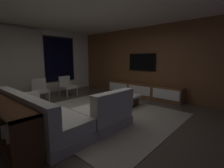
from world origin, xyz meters
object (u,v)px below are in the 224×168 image
object	(u,v)px
book_stack_on_coffee_table	(113,95)
accent_chair_by_curtain	(40,88)
console_table_behind_couch	(5,121)
coffee_table	(116,100)
sectional_couch	(58,116)
mounted_tv	(142,62)
media_console	(143,91)
accent_chair_near_window	(67,85)

from	to	relation	value
book_stack_on_coffee_table	accent_chair_by_curtain	distance (m)	2.75
console_table_behind_couch	coffee_table	bearing A→B (deg)	0.17
sectional_couch	mounted_tv	distance (m)	4.04
coffee_table	sectional_couch	bearing A→B (deg)	-176.11
coffee_table	mounted_tv	size ratio (longest dim) A/B	0.99
sectional_couch	console_table_behind_couch	xyz separation A→B (m)	(-0.91, 0.13, 0.13)
sectional_couch	media_console	size ratio (longest dim) A/B	0.81
media_console	console_table_behind_couch	world-z (taller)	console_table_behind_couch
mounted_tv	sectional_couch	bearing A→B (deg)	-174.75
media_console	book_stack_on_coffee_table	bearing A→B (deg)	-179.99
coffee_table	accent_chair_near_window	world-z (taller)	accent_chair_near_window
sectional_couch	accent_chair_by_curtain	bearing A→B (deg)	73.15
coffee_table	media_console	bearing A→B (deg)	0.64
console_table_behind_couch	media_console	bearing A→B (deg)	0.34
media_console	accent_chair_near_window	bearing A→B (deg)	127.27
sectional_couch	accent_chair_by_curtain	xyz separation A→B (m)	(0.81, 2.68, 0.14)
sectional_couch	accent_chair_near_window	world-z (taller)	sectional_couch
accent_chair_near_window	console_table_behind_couch	distance (m)	3.70
coffee_table	accent_chair_near_window	xyz separation A→B (m)	(-0.21, 2.44, 0.25)
accent_chair_near_window	console_table_behind_couch	xyz separation A→B (m)	(-2.77, -2.45, -0.01)
book_stack_on_coffee_table	accent_chair_near_window	xyz separation A→B (m)	(-0.07, 2.42, 0.05)
book_stack_on_coffee_table	accent_chair_by_curtain	size ratio (longest dim) A/B	0.32
sectional_couch	book_stack_on_coffee_table	xyz separation A→B (m)	(1.93, 0.16, 0.10)
coffee_table	accent_chair_by_curtain	distance (m)	2.84
book_stack_on_coffee_table	coffee_table	bearing A→B (deg)	-7.44
book_stack_on_coffee_table	accent_chair_by_curtain	bearing A→B (deg)	113.93
sectional_couch	accent_chair_by_curtain	distance (m)	2.80
media_console	mounted_tv	xyz separation A→B (m)	(0.18, 0.20, 1.10)
accent_chair_near_window	mounted_tv	world-z (taller)	mounted_tv
sectional_couch	accent_chair_near_window	distance (m)	3.18
book_stack_on_coffee_table	accent_chair_near_window	world-z (taller)	accent_chair_near_window
sectional_couch	accent_chair_by_curtain	world-z (taller)	sectional_couch
coffee_table	mounted_tv	xyz separation A→B (m)	(1.82, 0.22, 1.16)
coffee_table	book_stack_on_coffee_table	size ratio (longest dim) A/B	4.60
book_stack_on_coffee_table	console_table_behind_couch	distance (m)	2.84
accent_chair_near_window	accent_chair_by_curtain	world-z (taller)	same
accent_chair_by_curtain	console_table_behind_couch	distance (m)	3.07
accent_chair_near_window	accent_chair_by_curtain	bearing A→B (deg)	174.93
accent_chair_by_curtain	console_table_behind_couch	world-z (taller)	accent_chair_by_curtain
sectional_couch	console_table_behind_couch	size ratio (longest dim) A/B	1.19
coffee_table	book_stack_on_coffee_table	distance (m)	0.24
accent_chair_near_window	media_console	distance (m)	3.05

